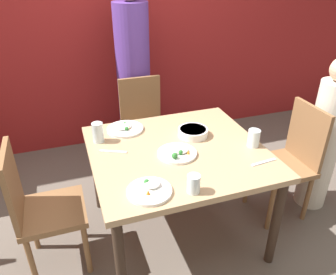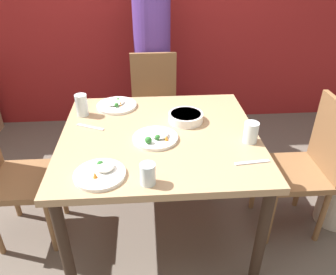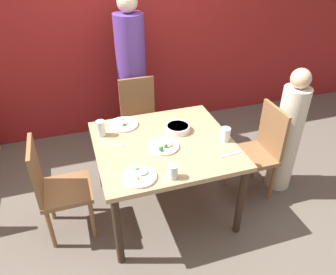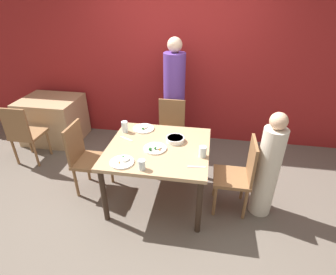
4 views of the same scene
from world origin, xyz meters
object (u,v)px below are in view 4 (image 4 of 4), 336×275
Objects in this scene: chair_child_spot at (239,174)px; person_child at (268,169)px; person_adult at (174,101)px; bowl_curry at (175,139)px; glass_water_tall at (203,152)px; plate_rice_adult at (123,162)px; chair_adult_spot at (171,130)px.

person_child is at bearing 90.00° from chair_child_spot.
person_adult is 8.11× the size of bowl_curry.
bowl_curry is at bearing 141.08° from glass_water_tall.
chair_child_spot is at bearing -53.92° from person_adult.
person_adult is 1.41m from glass_water_tall.
bowl_curry is at bearing 47.73° from plate_rice_adult.
chair_adult_spot reaches higher than glass_water_tall.
glass_water_tall is at bearing -63.54° from chair_adult_spot.
person_child is at bearing 6.36° from glass_water_tall.
person_child reaches higher than chair_adult_spot.
bowl_curry is at bearing -104.12° from chair_child_spot.
person_adult reaches higher than bowl_curry.
person_child is 1.54m from plate_rice_adult.
person_child reaches higher than chair_child_spot.
person_adult is 6.96× the size of plate_rice_adult.
person_adult is 14.64× the size of glass_water_tall.
person_adult is (0.00, 0.33, 0.31)m from chair_adult_spot.
person_adult reaches higher than plate_rice_adult.
person_child is 10.62× the size of glass_water_tall.
glass_water_tall reaches higher than plate_rice_adult.
chair_child_spot is 0.31m from person_child.
glass_water_tall is at bearing -79.22° from chair_child_spot.
glass_water_tall is at bearing -173.64° from person_child.
person_child is (0.29, -0.00, 0.10)m from chair_child_spot.
person_child reaches higher than plate_rice_adult.
bowl_curry reaches higher than plate_rice_adult.
chair_adult_spot is 1.51m from person_child.
person_child is 5.05× the size of plate_rice_adult.
person_adult is at bearing 133.92° from person_child.
bowl_curry is 0.42m from glass_water_tall.
chair_child_spot is 1.27m from plate_rice_adult.
chair_child_spot is at bearing -14.12° from bowl_curry.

